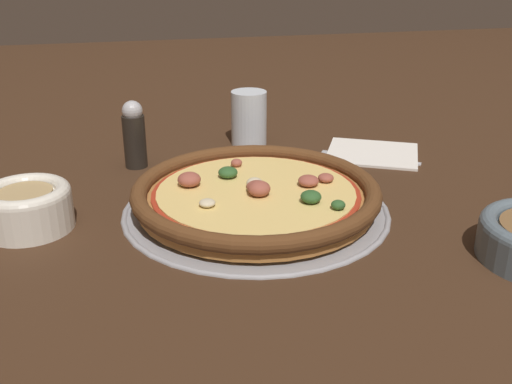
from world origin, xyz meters
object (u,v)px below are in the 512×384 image
object	(u,v)px
bowl_near	(27,206)
napkin	(372,152)
pizza	(256,194)
fork	(363,157)
drinking_cup	(249,118)
pepper_shaker	(134,134)
pizza_tray	(256,208)

from	to	relation	value
bowl_near	napkin	size ratio (longest dim) A/B	0.58
pizza	fork	xyz separation A→B (m)	(0.22, 0.16, -0.02)
pizza	napkin	world-z (taller)	pizza
pizza	drinking_cup	world-z (taller)	drinking_cup
pizza	pepper_shaker	xyz separation A→B (m)	(-0.15, 0.21, 0.03)
napkin	drinking_cup	bearing A→B (deg)	152.08
pizza	fork	bearing A→B (deg)	36.50
fork	napkin	bearing A→B (deg)	-115.51
bowl_near	pizza	bearing A→B (deg)	-2.33
pizza	bowl_near	xyz separation A→B (m)	(-0.29, 0.01, 0.01)
pizza	bowl_near	size ratio (longest dim) A/B	3.00
bowl_near	drinking_cup	xyz separation A→B (m)	(0.34, 0.27, 0.02)
fork	pepper_shaker	size ratio (longest dim) A/B	1.38
bowl_near	napkin	distance (m)	0.56
napkin	pepper_shaker	distance (m)	0.40
drinking_cup	bowl_near	bearing A→B (deg)	-141.98
drinking_cup	pepper_shaker	world-z (taller)	pepper_shaker
pizza	pepper_shaker	distance (m)	0.26
pizza_tray	napkin	size ratio (longest dim) A/B	1.86
drinking_cup	napkin	xyz separation A→B (m)	(0.19, -0.10, -0.04)
fork	pepper_shaker	xyz separation A→B (m)	(-0.37, 0.04, 0.05)
pizza_tray	pizza	world-z (taller)	pizza
bowl_near	fork	bearing A→B (deg)	16.53
pizza	bowl_near	world-z (taller)	bowl_near
napkin	pepper_shaker	bearing A→B (deg)	175.57
pizza_tray	napkin	distance (m)	0.30
drinking_cup	napkin	distance (m)	0.22
pizza_tray	pizza	size ratio (longest dim) A/B	1.08
drinking_cup	pepper_shaker	size ratio (longest dim) A/B	0.88
pepper_shaker	bowl_near	bearing A→B (deg)	-125.81
pepper_shaker	fork	bearing A→B (deg)	-6.71
pizza	drinking_cup	bearing A→B (deg)	79.65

